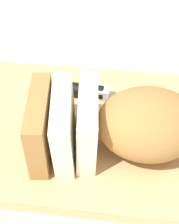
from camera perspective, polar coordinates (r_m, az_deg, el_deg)
name	(u,v)px	position (r m, az deg, el deg)	size (l,w,h in m)	color
ground_plane	(90,135)	(0.53, 0.00, -3.93)	(3.00, 3.00, 0.00)	silver
cutting_board	(90,131)	(0.53, 0.00, -3.14)	(0.37, 0.28, 0.02)	tan
bread_loaf	(119,124)	(0.46, 4.98, -2.01)	(0.23, 0.13, 0.09)	#A8753D
bread_knife	(108,95)	(0.55, 3.15, 2.91)	(0.30, 0.05, 0.02)	silver
crumb_near_knife	(63,157)	(0.48, -4.42, -7.59)	(0.01, 0.01, 0.01)	#A8753D
crumb_near_loaf	(120,136)	(0.50, 5.05, -4.10)	(0.01, 0.01, 0.01)	#A8753D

